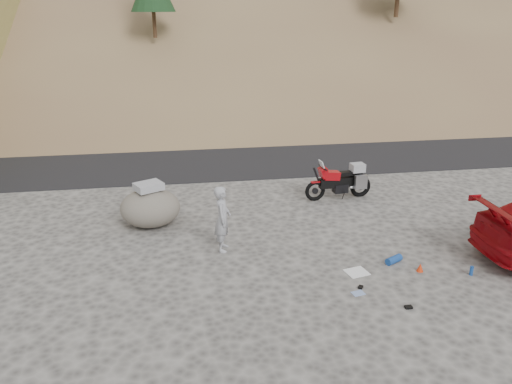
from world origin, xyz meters
TOP-DOWN VIEW (x-y plane):
  - ground at (0.00, 0.00)m, footprint 140.00×140.00m
  - road at (0.00, 9.00)m, footprint 120.00×7.00m
  - motorcycle at (1.68, 3.43)m, footprint 2.15×0.75m
  - man at (-2.22, 0.54)m, footprint 0.49×0.65m
  - boulder at (-4.00, 2.23)m, footprint 1.88×1.71m
  - gear_white_cloth at (0.60, -1.04)m, footprint 0.55×0.51m
  - gear_blue_mat at (1.59, -0.75)m, footprint 0.46×0.35m
  - gear_bottle at (3.04, -1.54)m, footprint 0.08×0.08m
  - gear_funnel at (2.01, -1.21)m, footprint 0.15×0.15m
  - gear_glove_a at (1.13, -2.53)m, footprint 0.15×0.11m
  - gear_glove_b at (0.46, -1.68)m, footprint 0.15×0.15m
  - gear_blue_cloth at (0.34, -1.88)m, footprint 0.29×0.24m

SIDE VIEW (x-z plane):
  - ground at x=0.00m, z-range 0.00..0.00m
  - road at x=0.00m, z-range -0.03..0.03m
  - man at x=-2.22m, z-range -0.81..0.81m
  - gear_blue_cloth at x=0.34m, z-range 0.00..0.01m
  - gear_white_cloth at x=0.60m, z-range 0.00..0.02m
  - gear_glove_b at x=0.46m, z-range 0.00..0.04m
  - gear_glove_a at x=1.13m, z-range 0.00..0.04m
  - gear_blue_mat at x=1.59m, z-range 0.00..0.17m
  - gear_funnel at x=2.01m, z-range 0.00..0.19m
  - gear_bottle at x=3.04m, z-range 0.00..0.21m
  - boulder at x=-4.00m, z-range -0.07..1.13m
  - motorcycle at x=1.68m, z-range -0.09..1.19m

